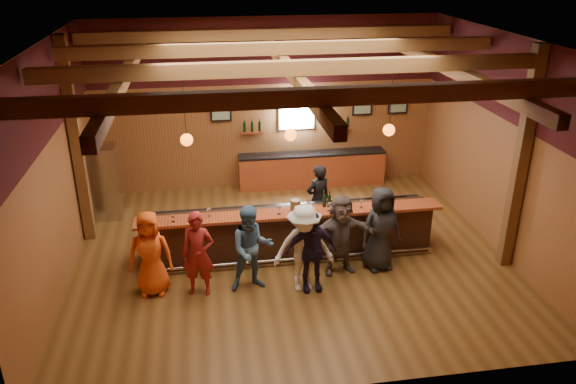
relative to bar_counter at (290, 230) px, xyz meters
name	(u,v)px	position (x,y,z in m)	size (l,w,h in m)	color
room	(290,108)	(-0.02, -0.09, 2.69)	(9.04, 9.00, 4.52)	brown
bar_counter	(290,230)	(0.00, 0.00, 0.00)	(6.30, 1.07, 1.11)	black
back_bar_cabinet	(312,169)	(1.18, 3.57, -0.05)	(4.00, 0.52, 0.95)	#90371A
window	(297,112)	(0.78, 3.80, 1.53)	(0.95, 0.09, 0.95)	silver
framed_pictures	(329,109)	(1.65, 3.79, 1.58)	(5.35, 0.05, 0.45)	black
wine_shelves	(297,128)	(0.78, 3.73, 1.10)	(3.00, 0.18, 0.30)	#90371A
pendant_lights	(290,134)	(-0.02, -0.15, 2.19)	(4.24, 0.24, 1.37)	black
stainless_fridge	(104,182)	(-4.12, 2.45, 0.38)	(0.70, 0.70, 1.80)	silver
customer_orange	(150,253)	(-2.81, -1.11, 0.32)	(0.82, 0.53, 1.68)	#F15616
customer_redvest	(198,254)	(-1.93, -1.27, 0.31)	(0.61, 0.40, 1.67)	maroon
customer_denim	(252,249)	(-0.93, -1.26, 0.34)	(0.83, 0.65, 1.72)	#466D8D
customer_white	(304,248)	(0.03, -1.44, 0.36)	(1.14, 0.65, 1.76)	silver
customer_navy	(311,251)	(0.18, -1.47, 0.30)	(0.96, 0.40, 1.64)	#1F1932
customer_brown	(341,235)	(0.87, -0.94, 0.31)	(1.55, 0.49, 1.67)	#574B45
customer_dark	(381,229)	(1.70, -0.91, 0.36)	(0.87, 0.56, 1.77)	black
bartender	(318,199)	(0.78, 0.82, 0.30)	(0.60, 0.39, 1.65)	black
ice_bucket	(295,205)	(0.07, -0.24, 0.70)	(0.21, 0.21, 0.23)	brown
bottle_a	(324,201)	(0.70, -0.17, 0.72)	(0.07, 0.07, 0.33)	black
bottle_b	(329,201)	(0.79, -0.19, 0.72)	(0.07, 0.07, 0.34)	black
glass_a	(173,216)	(-2.38, -0.41, 0.71)	(0.07, 0.07, 0.17)	silver
glass_b	(197,214)	(-1.91, -0.40, 0.73)	(0.09, 0.09, 0.20)	silver
glass_c	(209,210)	(-1.68, -0.28, 0.73)	(0.09, 0.09, 0.20)	silver
glass_d	(253,210)	(-0.81, -0.34, 0.70)	(0.07, 0.07, 0.16)	silver
glass_e	(279,208)	(-0.28, -0.38, 0.73)	(0.09, 0.09, 0.20)	silver
glass_f	(330,205)	(0.76, -0.39, 0.73)	(0.09, 0.09, 0.20)	silver
glass_g	(362,202)	(1.45, -0.32, 0.71)	(0.08, 0.08, 0.17)	silver
glass_h	(380,200)	(1.85, -0.30, 0.71)	(0.08, 0.08, 0.17)	silver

